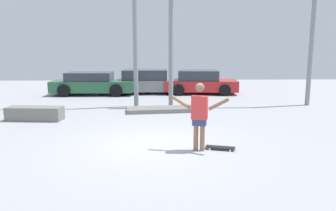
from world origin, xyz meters
TOP-DOWN VIEW (x-y plane):
  - ground_plane at (0.00, 0.00)m, footprint 36.00×36.00m
  - skateboarder at (1.16, -0.46)m, footprint 1.41×0.57m
  - skateboard at (1.71, -0.44)m, footprint 0.77×0.41m
  - grind_box at (-4.25, 3.28)m, footprint 2.00×0.82m
  - manual_pad at (0.28, 4.74)m, footprint 2.82×1.29m
  - canopy_support_left at (-3.87, 5.96)m, footprint 6.40×0.20m
  - canopy_support_right at (3.87, 5.96)m, footprint 6.40×0.20m
  - parked_car_green at (-3.39, 9.78)m, footprint 4.49×2.00m
  - parked_car_grey at (-0.38, 10.23)m, footprint 4.51×1.96m
  - parked_car_red at (2.62, 9.99)m, footprint 4.17×2.29m

SIDE VIEW (x-z plane):
  - ground_plane at x=0.00m, z-range 0.00..0.00m
  - skateboard at x=1.71m, z-range 0.02..0.10m
  - manual_pad at x=0.28m, z-range 0.00..0.16m
  - grind_box at x=-4.25m, z-range 0.00..0.48m
  - parked_car_green at x=-3.39m, z-range -0.01..1.24m
  - parked_car_red at x=2.62m, z-range -0.02..1.30m
  - parked_car_grey at x=-0.38m, z-range -0.03..1.32m
  - skateboarder at x=1.16m, z-range 0.10..1.82m
  - canopy_support_left at x=-3.87m, z-range 0.71..6.41m
  - canopy_support_right at x=3.87m, z-range 0.71..6.41m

